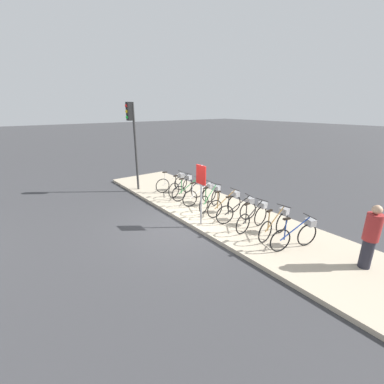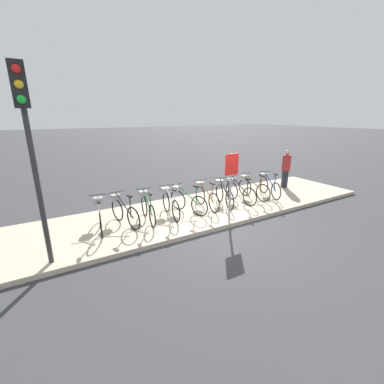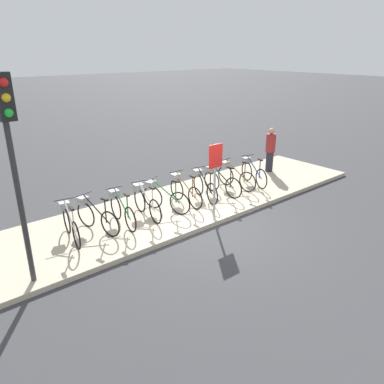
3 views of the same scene
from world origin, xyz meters
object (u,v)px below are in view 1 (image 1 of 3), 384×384
object	(u,v)px
parked_bicycle_4	(211,198)
pedestrian	(371,236)
parked_bicycle_6	(239,210)
parked_bicycle_8	(276,223)
sign_post	(201,185)
parked_bicycle_2	(190,189)
parked_bicycle_5	(227,203)
parked_bicycle_0	(174,182)
traffic_light	(132,129)
parked_bicycle_3	(202,194)
parked_bicycle_1	(182,185)
parked_bicycle_9	(297,234)
parked_bicycle_7	(254,216)

from	to	relation	value
parked_bicycle_4	pedestrian	world-z (taller)	pedestrian
parked_bicycle_6	parked_bicycle_8	size ratio (longest dim) A/B	0.98
sign_post	parked_bicycle_2	bearing A→B (deg)	151.08
parked_bicycle_5	parked_bicycle_4	bearing A→B (deg)	-176.04
parked_bicycle_0	sign_post	bearing A→B (deg)	-19.53
parked_bicycle_2	traffic_light	world-z (taller)	traffic_light
parked_bicycle_4	sign_post	world-z (taller)	sign_post
parked_bicycle_2	parked_bicycle_3	world-z (taller)	same
pedestrian	traffic_light	bearing A→B (deg)	-169.54
parked_bicycle_1	parked_bicycle_9	distance (m)	5.51
parked_bicycle_6	parked_bicycle_9	distance (m)	2.10
parked_bicycle_1	parked_bicycle_7	world-z (taller)	same
parked_bicycle_3	parked_bicycle_7	size ratio (longest dim) A/B	1.00
parked_bicycle_0	parked_bicycle_7	bearing A→B (deg)	-1.35
parked_bicycle_2	parked_bicycle_6	size ratio (longest dim) A/B	1.02
parked_bicycle_1	parked_bicycle_8	size ratio (longest dim) A/B	0.98
parked_bicycle_6	parked_bicycle_4	bearing A→B (deg)	178.51
parked_bicycle_2	parked_bicycle_7	world-z (taller)	same
parked_bicycle_8	parked_bicycle_9	size ratio (longest dim) A/B	1.04
parked_bicycle_9	pedestrian	distance (m)	1.61
pedestrian	parked_bicycle_4	bearing A→B (deg)	-175.14
parked_bicycle_0	parked_bicycle_4	size ratio (longest dim) A/B	1.04
pedestrian	sign_post	world-z (taller)	sign_post
parked_bicycle_1	parked_bicycle_7	xyz separation A→B (m)	(4.05, -0.14, 0.00)
sign_post	parked_bicycle_0	bearing A→B (deg)	160.47
parked_bicycle_2	pedestrian	size ratio (longest dim) A/B	0.97
parked_bicycle_3	parked_bicycle_8	size ratio (longest dim) A/B	1.00
parked_bicycle_4	parked_bicycle_9	xyz separation A→B (m)	(3.54, -0.07, 0.00)
parked_bicycle_5	traffic_light	world-z (taller)	traffic_light
parked_bicycle_0	parked_bicycle_3	distance (m)	2.04
traffic_light	parked_bicycle_1	bearing A→B (deg)	34.33
parked_bicycle_1	sign_post	distance (m)	3.19
parked_bicycle_4	pedestrian	distance (m)	5.05
parked_bicycle_5	traffic_light	bearing A→B (deg)	-164.69
parked_bicycle_8	parked_bicycle_9	bearing A→B (deg)	-8.42
parked_bicycle_4	parked_bicycle_8	distance (m)	2.80
parked_bicycle_3	parked_bicycle_5	bearing A→B (deg)	1.95
parked_bicycle_1	parked_bicycle_3	distance (m)	1.41
parked_bicycle_4	parked_bicycle_3	bearing A→B (deg)	179.22
parked_bicycle_6	traffic_light	bearing A→B (deg)	-167.49
parked_bicycle_2	parked_bicycle_5	bearing A→B (deg)	1.48
parked_bicycle_7	parked_bicycle_3	bearing A→B (deg)	178.47
parked_bicycle_4	parked_bicycle_5	xyz separation A→B (m)	(0.76, 0.05, 0.00)
parked_bicycle_0	parked_bicycle_7	size ratio (longest dim) A/B	0.99
parked_bicycle_2	traffic_light	size ratio (longest dim) A/B	0.40
parked_bicycle_6	sign_post	size ratio (longest dim) A/B	0.76
parked_bicycle_8	parked_bicycle_7	bearing A→B (deg)	-171.88
parked_bicycle_4	traffic_light	world-z (taller)	traffic_light
parked_bicycle_1	parked_bicycle_6	distance (m)	3.41
parked_bicycle_4	parked_bicycle_6	size ratio (longest dim) A/B	0.98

